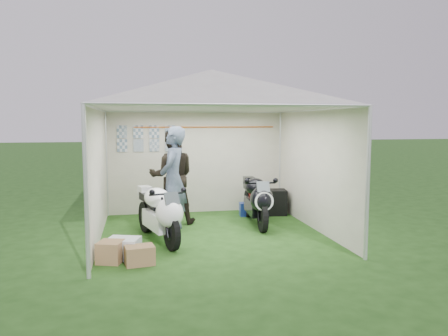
{
  "coord_description": "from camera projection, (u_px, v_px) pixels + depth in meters",
  "views": [
    {
      "loc": [
        -1.35,
        -7.84,
        2.06
      ],
      "look_at": [
        0.3,
        0.35,
        1.18
      ],
      "focal_mm": 35.0,
      "sensor_mm": 36.0,
      "label": 1
    }
  ],
  "objects": [
    {
      "name": "crate_2",
      "position": [
        111.0,
        254.0,
        6.47
      ],
      "size": [
        0.36,
        0.33,
        0.22
      ],
      "primitive_type": "cube",
      "rotation": [
        0.0,
        0.0,
        0.37
      ],
      "color": "silver",
      "rests_on": "ground"
    },
    {
      "name": "crate_3",
      "position": [
        140.0,
        255.0,
        6.33
      ],
      "size": [
        0.45,
        0.35,
        0.28
      ],
      "primitive_type": "cube",
      "rotation": [
        0.0,
        0.0,
        0.15
      ],
      "color": "olive",
      "rests_on": "ground"
    },
    {
      "name": "motorcycle_black",
      "position": [
        257.0,
        199.0,
        8.71
      ],
      "size": [
        0.53,
        1.96,
        0.97
      ],
      "rotation": [
        0.0,
        0.0,
        -0.07
      ],
      "color": "black",
      "rests_on": "ground"
    },
    {
      "name": "paddock_stand",
      "position": [
        249.0,
        209.0,
        9.63
      ],
      "size": [
        0.41,
        0.27,
        0.29
      ],
      "primitive_type": "cube",
      "rotation": [
        0.0,
        0.0,
        -0.07
      ],
      "color": "blue",
      "rests_on": "ground"
    },
    {
      "name": "crate_0",
      "position": [
        124.0,
        248.0,
        6.62
      ],
      "size": [
        0.56,
        0.49,
        0.31
      ],
      "primitive_type": "cube",
      "rotation": [
        0.0,
        0.0,
        -0.32
      ],
      "color": "silver",
      "rests_on": "ground"
    },
    {
      "name": "equipment_box",
      "position": [
        273.0,
        202.0,
        9.76
      ],
      "size": [
        0.62,
        0.53,
        0.56
      ],
      "primitive_type": "cube",
      "rotation": [
        0.0,
        0.0,
        -0.15
      ],
      "color": "black",
      "rests_on": "ground"
    },
    {
      "name": "canopy_tent",
      "position": [
        211.0,
        94.0,
        7.89
      ],
      "size": [
        5.66,
        5.66,
        3.0
      ],
      "color": "silver",
      "rests_on": "ground"
    },
    {
      "name": "person_blue_jacket",
      "position": [
        173.0,
        179.0,
        8.18
      ],
      "size": [
        0.69,
        0.84,
        1.98
      ],
      "primitive_type": "imported",
      "rotation": [
        0.0,
        0.0,
        -1.92
      ],
      "color": "slate",
      "rests_on": "ground"
    },
    {
      "name": "ground",
      "position": [
        212.0,
        233.0,
        8.12
      ],
      "size": [
        80.0,
        80.0,
        0.0
      ],
      "primitive_type": "plane",
      "color": "#1D4213",
      "rests_on": "ground"
    },
    {
      "name": "motorcycle_white",
      "position": [
        160.0,
        212.0,
        7.49
      ],
      "size": [
        0.79,
        1.89,
        0.95
      ],
      "rotation": [
        0.0,
        0.0,
        0.28
      ],
      "color": "black",
      "rests_on": "ground"
    },
    {
      "name": "person_dark_jacket",
      "position": [
        172.0,
        176.0,
        8.83
      ],
      "size": [
        0.99,
        0.79,
        1.93
      ],
      "primitive_type": "imported",
      "rotation": [
        0.0,
        0.0,
        3.07
      ],
      "color": "black",
      "rests_on": "ground"
    },
    {
      "name": "crate_1",
      "position": [
        111.0,
        252.0,
        6.43
      ],
      "size": [
        0.44,
        0.44,
        0.31
      ],
      "primitive_type": "cube",
      "rotation": [
        0.0,
        0.0,
        -0.33
      ],
      "color": "olive",
      "rests_on": "ground"
    }
  ]
}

